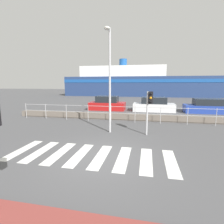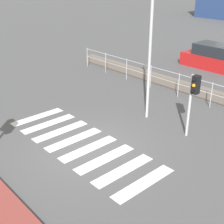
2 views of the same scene
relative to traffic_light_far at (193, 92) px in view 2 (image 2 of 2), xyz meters
name	(u,v)px [view 2 (image 2 of 2)]	position (x,y,z in m)	size (l,w,h in m)	color
ground_plane	(88,148)	(-1.91, -3.43, -1.82)	(160.00, 160.00, 0.00)	#4C4C4F
crosswalk	(81,144)	(-2.34, -3.43, -1.82)	(6.75, 2.40, 0.01)	silver
seawall	(203,93)	(-1.91, 3.96, -1.59)	(18.50, 0.55, 0.46)	#6B6056
harbor_fence	(195,86)	(-1.91, 3.08, -1.01)	(16.69, 0.04, 1.24)	#B2B2B5
traffic_light_far	(193,92)	(0.00, 0.00, 0.00)	(0.34, 0.32, 2.47)	#B2B2B5
streetlamp	(148,33)	(-2.28, -0.03, 1.84)	(0.32, 0.92, 5.93)	#B2B2B5
parked_car_red	(213,58)	(-4.48, 9.00, -1.16)	(3.92, 1.87, 1.55)	#B21919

